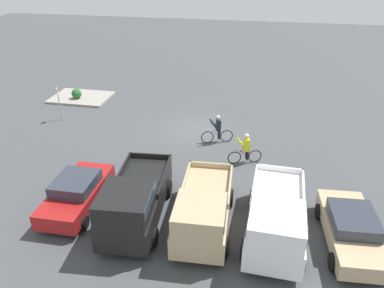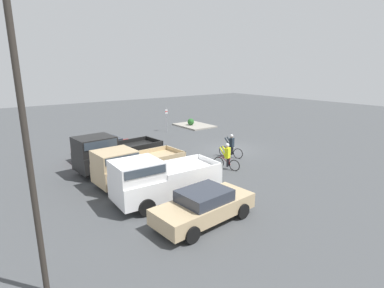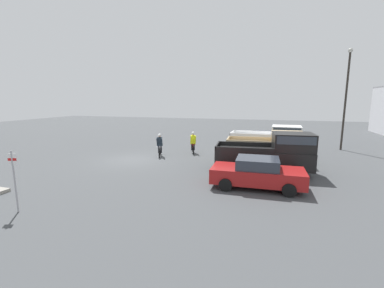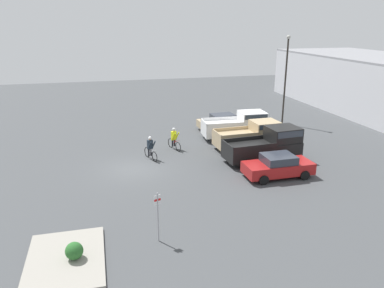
% 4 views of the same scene
% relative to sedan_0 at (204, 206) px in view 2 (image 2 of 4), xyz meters
% --- Properties ---
extents(ground_plane, '(80.00, 80.00, 0.00)m').
position_rel_sedan_0_xyz_m(ground_plane, '(7.64, -8.75, -0.71)').
color(ground_plane, '#424447').
extents(sedan_0, '(2.21, 4.55, 1.40)m').
position_rel_sedan_0_xyz_m(sedan_0, '(0.00, 0.00, 0.00)').
color(sedan_0, tan).
rests_on(sedan_0, ground_plane).
extents(pickup_truck_0, '(2.41, 5.27, 2.20)m').
position_rel_sedan_0_xyz_m(pickup_truck_0, '(2.82, 0.45, 0.42)').
color(pickup_truck_0, white).
rests_on(pickup_truck_0, ground_plane).
extents(pickup_truck_1, '(2.37, 5.02, 2.07)m').
position_rel_sedan_0_xyz_m(pickup_truck_1, '(5.58, 0.43, 0.36)').
color(pickup_truck_1, tan).
rests_on(pickup_truck_1, ground_plane).
extents(pickup_truck_2, '(2.55, 5.46, 2.32)m').
position_rel_sedan_0_xyz_m(pickup_truck_2, '(8.36, 0.52, 0.46)').
color(pickup_truck_2, black).
rests_on(pickup_truck_2, ground_plane).
extents(sedan_1, '(2.04, 4.32, 1.44)m').
position_rel_sedan_0_xyz_m(sedan_1, '(11.20, -0.16, 0.01)').
color(sedan_1, maroon).
rests_on(sedan_1, ground_plane).
extents(cyclist_0, '(1.79, 0.70, 1.70)m').
position_rel_sedan_0_xyz_m(cyclist_0, '(6.08, -7.42, 0.11)').
color(cyclist_0, black).
rests_on(cyclist_0, ground_plane).
extents(cyclist_1, '(1.75, 0.69, 1.72)m').
position_rel_sedan_0_xyz_m(cyclist_1, '(4.33, -5.36, 0.14)').
color(cyclist_1, black).
rests_on(cyclist_1, ground_plane).
extents(fire_lane_sign, '(0.11, 0.29, 2.34)m').
position_rel_sedan_0_xyz_m(fire_lane_sign, '(16.55, -8.58, 0.70)').
color(fire_lane_sign, '#9E9EA3').
rests_on(fire_lane_sign, ground_plane).
extents(lamppost, '(0.36, 0.36, 8.16)m').
position_rel_sedan_0_xyz_m(lamppost, '(-0.49, 6.15, 3.98)').
color(lamppost, '#2D2823').
rests_on(lamppost, ground_plane).
extents(curb_island, '(4.25, 3.08, 0.15)m').
position_rel_sedan_0_xyz_m(curb_island, '(17.09, -12.49, -0.64)').
color(curb_island, gray).
rests_on(curb_island, ground_plane).
extents(shrub, '(0.72, 0.72, 0.72)m').
position_rel_sedan_0_xyz_m(shrub, '(17.22, -12.11, -0.20)').
color(shrub, '#286028').
rests_on(shrub, curb_island).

